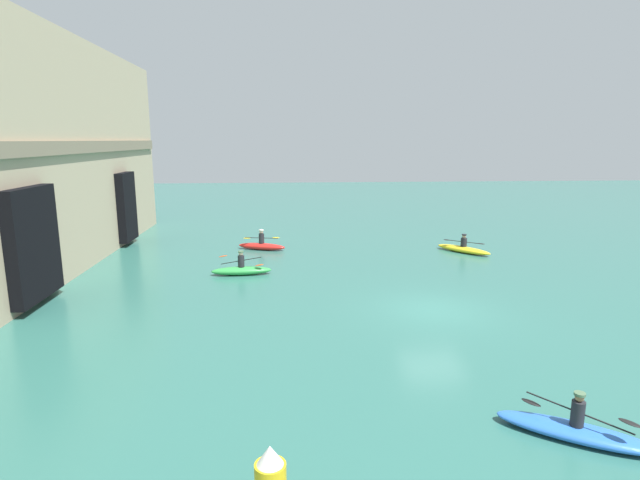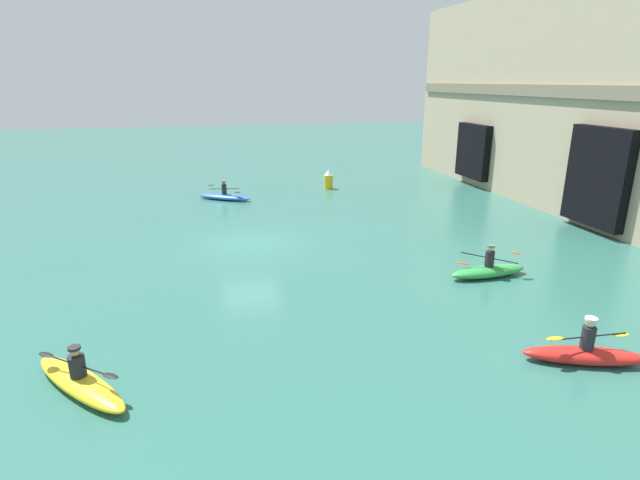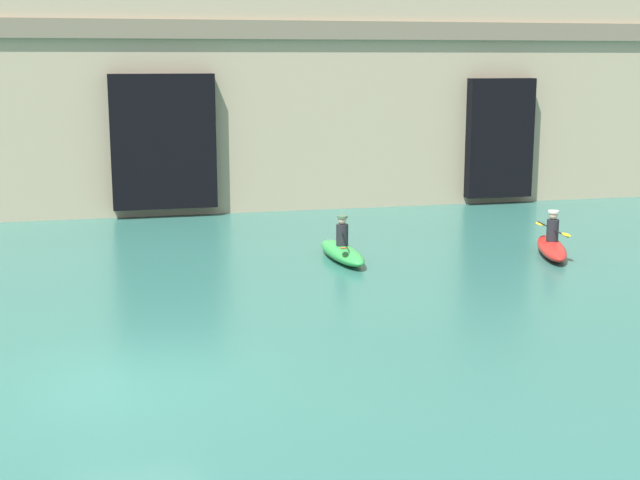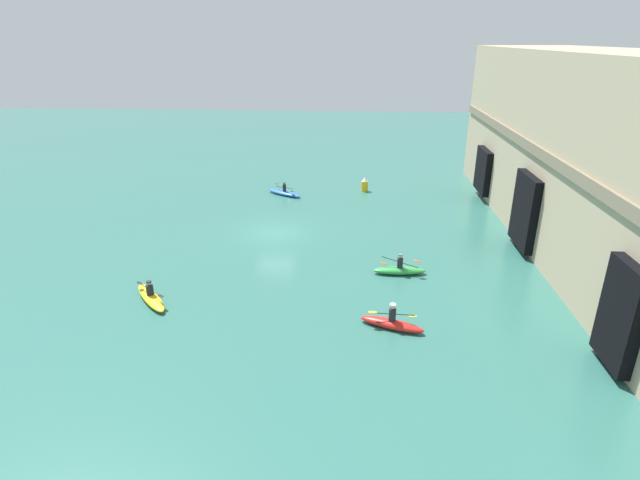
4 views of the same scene
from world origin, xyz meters
name	(u,v)px [view 3 (image 3 of 4)]	position (x,y,z in m)	size (l,w,h in m)	color
ground_plane	(127,383)	(0.00, 0.00, 0.00)	(120.00, 120.00, 0.00)	#2D665B
cliff_bluff	(164,43)	(2.14, 19.90, 5.80)	(39.37, 8.49, 11.65)	tan
kayak_red	(552,246)	(11.49, 7.18, 0.26)	(1.63, 3.03, 1.24)	red
kayak_green	(342,251)	(5.81, 7.96, 0.25)	(0.90, 2.97, 1.20)	green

